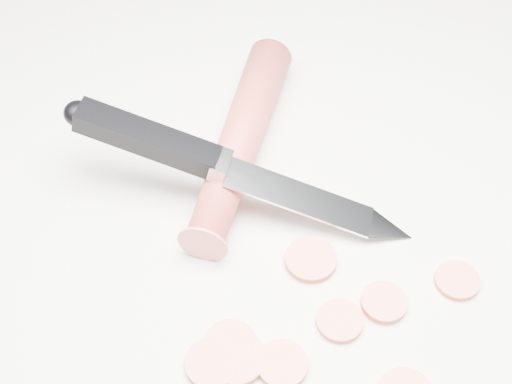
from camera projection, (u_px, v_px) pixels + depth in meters
ground at (265, 253)px, 0.52m from camera, size 2.40×2.40×0.00m
carrot at (241, 140)px, 0.56m from camera, size 0.18×0.16×0.03m
carrot_slice_0 at (236, 358)px, 0.47m from camera, size 0.04×0.04×0.01m
carrot_slice_1 at (230, 345)px, 0.47m from camera, size 0.04×0.04×0.01m
carrot_slice_2 at (384, 303)px, 0.49m from camera, size 0.03×0.03×0.01m
carrot_slice_3 at (311, 260)px, 0.51m from camera, size 0.04×0.04×0.01m
carrot_slice_4 at (457, 281)px, 0.50m from camera, size 0.03×0.03×0.01m
carrot_slice_5 at (212, 364)px, 0.46m from camera, size 0.04×0.04×0.01m
carrot_slice_7 at (282, 364)px, 0.46m from camera, size 0.03×0.03×0.01m
carrot_slice_8 at (340, 321)px, 0.48m from camera, size 0.03×0.03×0.01m
kitchen_knife at (240, 169)px, 0.52m from camera, size 0.20×0.22×0.08m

